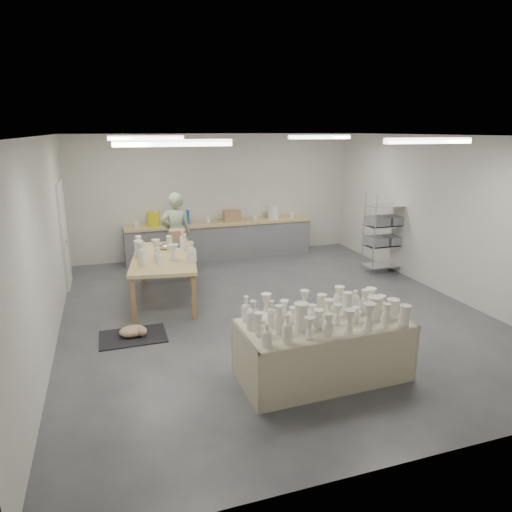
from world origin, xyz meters
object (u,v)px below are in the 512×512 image
object	(u,v)px
potter	(176,234)
drying_table	(323,346)
work_table	(166,255)
red_stool	(176,260)

from	to	relation	value
potter	drying_table	bearing A→B (deg)	103.60
work_table	potter	distance (m)	1.43
drying_table	work_table	xyz separation A→B (m)	(-1.50, 3.53, 0.43)
potter	red_stool	xyz separation A→B (m)	(0.00, 0.27, -0.65)
work_table	red_stool	distance (m)	1.79
potter	red_stool	bearing A→B (deg)	-89.10
potter	red_stool	distance (m)	0.71
work_table	red_stool	size ratio (longest dim) A/B	5.82
work_table	potter	size ratio (longest dim) A/B	1.31
potter	red_stool	size ratio (longest dim) A/B	4.43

